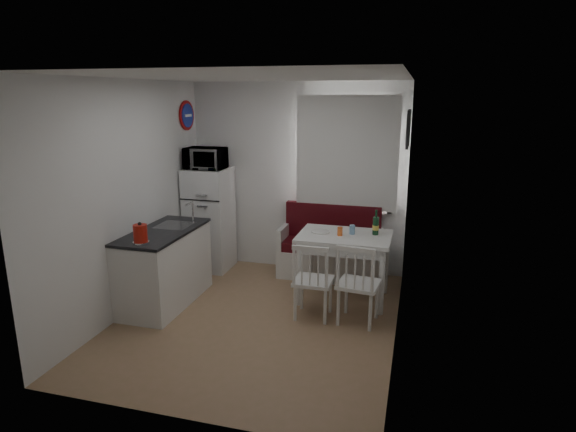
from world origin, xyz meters
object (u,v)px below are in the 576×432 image
kitchen_counter (165,266)px  microwave (205,158)px  kettle (140,234)px  wine_bottle (376,222)px  chair_left (312,274)px  chair_right (358,276)px  fridge (210,219)px  bench (330,254)px  dining_table (344,242)px

kitchen_counter → microwave: size_ratio=2.51×
kettle → microwave: bearing=91.0°
wine_bottle → chair_left: bearing=-128.3°
chair_right → fridge: (-2.26, 1.25, 0.16)m
kitchen_counter → kettle: kitchen_counter is taller
fridge → kitchen_counter: bearing=-90.9°
chair_left → fridge: bearing=144.5°
chair_right → bench: bearing=118.3°
dining_table → microwave: size_ratio=2.07×
chair_left → fridge: size_ratio=0.33×
chair_left → fridge: 2.16m
chair_left → microwave: size_ratio=0.90×
bench → dining_table: 0.85m
bench → chair_right: (0.54, -1.36, 0.24)m
kitchen_counter → microwave: (0.02, 1.19, 1.13)m
fridge → kettle: bearing=-89.0°
dining_table → fridge: (-2.01, 0.59, -0.00)m
kitchen_counter → fridge: size_ratio=0.92×
microwave → wine_bottle: bearing=-10.5°
fridge → dining_table: bearing=-16.3°
dining_table → chair_right: bearing=-69.3°
kitchen_counter → bench: (1.73, 1.36, -0.13)m
bench → microwave: microwave is taller
chair_right → fridge: fridge is taller
bench → fridge: fridge is taller
chair_right → kettle: kettle is taller
fridge → wine_bottle: size_ratio=4.78×
kitchen_counter → dining_table: kitchen_counter is taller
fridge → kettle: (0.03, -1.78, 0.29)m
dining_table → kettle: 2.33m
bench → fridge: (-1.71, -0.11, 0.39)m
microwave → kettle: 1.82m
chair_right → kettle: 2.33m
dining_table → chair_left: 0.73m
chair_left → microwave: microwave is taller
bench → wine_bottle: bearing=-42.9°
dining_table → fridge: size_ratio=0.76×
microwave → wine_bottle: size_ratio=1.75×
kettle → wine_bottle: bearing=29.1°
chair_left → chair_right: 0.50m
chair_left → microwave: bearing=145.6°
fridge → microwave: size_ratio=2.73×
dining_table → microwave: 2.25m
wine_bottle → microwave: bearing=169.5°
microwave → chair_right: bearing=-28.0°
chair_left → dining_table: bearing=69.1°
chair_right → chair_left: bearing=-173.9°
chair_right → kitchen_counter: bearing=-173.6°
fridge → bench: bearing=3.7°
dining_table → chair_left: size_ratio=2.30×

